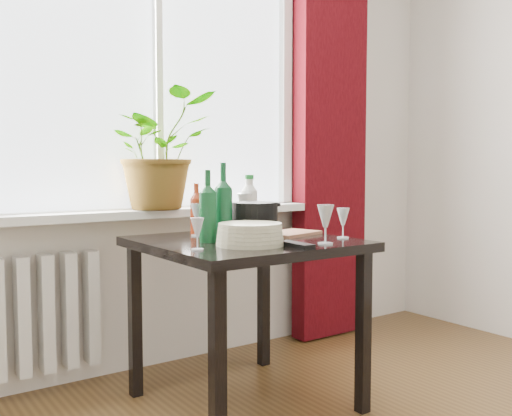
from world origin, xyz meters
TOP-DOWN VIEW (x-y plane):
  - window at (0.00, 2.22)m, footprint 1.72×0.08m
  - windowsill at (0.00, 2.15)m, footprint 1.72×0.20m
  - curtain at (1.12, 2.12)m, footprint 0.50×0.12m
  - radiator at (-0.75, 2.18)m, footprint 0.80×0.10m
  - table at (0.10, 1.55)m, footprint 0.85×0.85m
  - potted_plant at (-0.03, 2.13)m, footprint 0.58×0.52m
  - wine_bottle_left at (-0.08, 1.56)m, footprint 0.09×0.09m
  - wine_bottle_right at (0.01, 1.59)m, footprint 0.09×0.09m
  - bottle_amber at (0.02, 1.85)m, footprint 0.07×0.07m
  - cleaning_bottle at (0.32, 1.84)m, footprint 0.09×0.09m
  - wineglass_front_right at (0.28, 1.23)m, footprint 0.09×0.09m
  - wineglass_far_right at (0.48, 1.33)m, footprint 0.06×0.06m
  - wineglass_back_center at (0.29, 1.83)m, footprint 0.10×0.10m
  - wineglass_back_left at (-0.01, 1.78)m, footprint 0.07×0.07m
  - wineglass_front_left at (-0.24, 1.38)m, footprint 0.07×0.07m
  - plate_stack at (0.01, 1.37)m, footprint 0.31×0.31m
  - fondue_pot at (0.17, 1.58)m, footprint 0.27×0.24m
  - tv_remote at (0.12, 1.23)m, footprint 0.06×0.18m
  - cutting_board at (0.37, 1.56)m, footprint 0.31×0.24m

SIDE VIEW (x-z plane):
  - radiator at x=-0.75m, z-range 0.10..0.66m
  - table at x=0.10m, z-range 0.28..1.02m
  - cutting_board at x=0.37m, z-range 0.74..0.75m
  - tv_remote at x=0.12m, z-range 0.74..0.76m
  - plate_stack at x=0.01m, z-range 0.74..0.83m
  - wineglass_front_left at x=-0.24m, z-range 0.74..0.87m
  - wineglass_far_right at x=0.48m, z-range 0.74..0.88m
  - wineglass_back_left at x=-0.01m, z-range 0.74..0.89m
  - fondue_pot at x=0.17m, z-range 0.74..0.90m
  - wineglass_front_right at x=0.28m, z-range 0.74..0.91m
  - windowsill at x=0.00m, z-range 0.80..0.84m
  - wineglass_back_center at x=0.29m, z-range 0.74..0.93m
  - bottle_amber at x=0.02m, z-range 0.74..0.99m
  - cleaning_bottle at x=0.32m, z-range 0.74..1.02m
  - wine_bottle_left at x=-0.08m, z-range 0.74..1.05m
  - wine_bottle_right at x=0.01m, z-range 0.74..1.08m
  - potted_plant at x=-0.03m, z-range 0.84..1.44m
  - curtain at x=1.12m, z-range 0.01..2.58m
  - window at x=0.00m, z-range 0.79..2.41m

